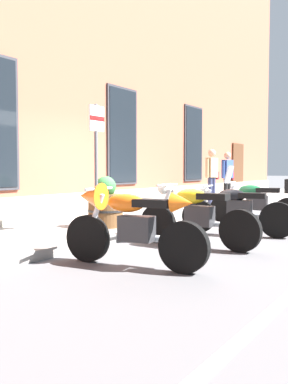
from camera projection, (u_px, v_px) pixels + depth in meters
ground_plane at (155, 234)px, 7.88m from camera, size 140.00×140.00×0.00m
sidewalk at (108, 225)px, 8.54m from camera, size 33.47×2.33×0.15m
motorcycle_orange_sport at (128, 221)px, 5.22m from camera, size 0.62×2.00×1.06m
motorcycle_yellow_naked at (196, 216)px, 6.53m from camera, size 0.62×2.09×1.00m
motorcycle_black_naked at (236, 210)px, 7.67m from camera, size 0.68×2.11×0.93m
motorcycle_green_touring at (260, 200)px, 9.10m from camera, size 0.68×2.05×1.32m
pedestrian_tan_coat at (212, 174)px, 12.53m from camera, size 0.66×0.25×1.70m
pedestrian_blue_top at (227, 175)px, 13.22m from camera, size 0.66×0.25×1.64m
parking_sign at (96, 149)px, 7.21m from camera, size 0.36×0.07×2.23m
barrel_planter at (106, 206)px, 7.76m from camera, size 0.68×0.68×0.96m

